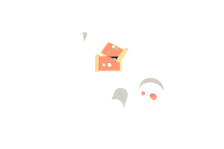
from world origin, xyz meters
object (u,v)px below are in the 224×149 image
object	(u,v)px
soda_glass	(114,111)
pepper_shaker	(81,38)
pizza_slice_near	(115,53)
salad_bowl	(150,97)
pizza_slice_far	(106,64)
plate	(108,61)

from	to	relation	value
soda_glass	pepper_shaker	bearing A→B (deg)	-71.04
pizza_slice_near	soda_glass	bearing A→B (deg)	84.10
soda_glass	pepper_shaker	world-z (taller)	soda_glass
pizza_slice_near	salad_bowl	world-z (taller)	salad_bowl
salad_bowl	pepper_shaker	world-z (taller)	salad_bowl
pizza_slice_far	soda_glass	world-z (taller)	soda_glass
pizza_slice_far	plate	bearing A→B (deg)	-118.16
plate	soda_glass	size ratio (longest dim) A/B	2.10
salad_bowl	soda_glass	size ratio (longest dim) A/B	1.12
pizza_slice_near	soda_glass	distance (m)	0.31
pizza_slice_far	salad_bowl	distance (m)	0.27
pizza_slice_near	plate	bearing A→B (deg)	41.53
salad_bowl	pepper_shaker	xyz separation A→B (m)	(0.30, -0.35, -0.00)
pizza_slice_near	pepper_shaker	distance (m)	0.20
plate	soda_glass	distance (m)	0.27
pizza_slice_far	salad_bowl	world-z (taller)	salad_bowl
pizza_slice_far	pepper_shaker	bearing A→B (deg)	-52.62
pizza_slice_near	salad_bowl	size ratio (longest dim) A/B	1.16
pizza_slice_far	soda_glass	size ratio (longest dim) A/B	1.28
salad_bowl	plate	bearing A→B (deg)	-51.38
plate	salad_bowl	distance (m)	0.28
pizza_slice_far	salad_bowl	bearing A→B (deg)	134.11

